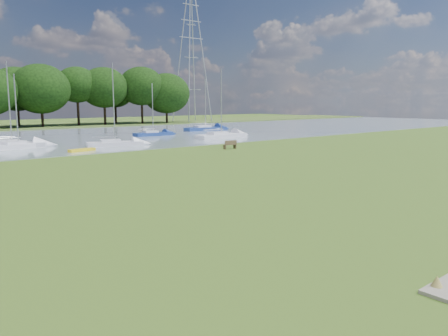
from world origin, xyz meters
TOP-DOWN VIEW (x-y plane):
  - ground at (0.00, 0.00)m, footprint 220.00×220.00m
  - river at (0.00, 42.00)m, footprint 220.00×40.00m
  - riverbank_bench at (16.61, 17.29)m, footprint 1.53×0.60m
  - kayak at (3.56, 24.59)m, footprint 2.85×1.25m
  - pylon at (49.08, 70.00)m, footprint 6.80×4.76m
  - sailboat_0 at (24.38, 28.42)m, footprint 7.60×2.23m
  - sailboat_1 at (19.15, 37.54)m, footprint 5.82×1.72m
  - sailboat_3 at (-0.83, 33.10)m, footprint 7.08×4.53m
  - sailboat_4 at (-0.53, 31.60)m, footprint 6.25×3.21m
  - sailboat_6 at (8.46, 27.57)m, footprint 6.26×3.42m
  - sailboat_7 at (31.84, 41.87)m, footprint 7.59×2.67m

SIDE VIEW (x-z plane):
  - ground at x=0.00m, z-range 0.00..0.00m
  - river at x=0.00m, z-range -0.05..0.05m
  - kayak at x=3.56m, z-range 0.05..0.33m
  - riverbank_bench at x=16.61m, z-range 0.00..0.92m
  - sailboat_1 at x=19.15m, z-range -3.23..4.20m
  - sailboat_6 at x=8.46m, z-range -4.02..5.01m
  - sailboat_4 at x=-0.53m, z-range -3.33..4.38m
  - sailboat_3 at x=-0.83m, z-range -4.02..5.07m
  - sailboat_0 at x=24.38m, z-range -4.07..5.14m
  - sailboat_7 at x=31.84m, z-range -3.74..4.85m
  - pylon at x=49.08m, z-range 3.96..36.11m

